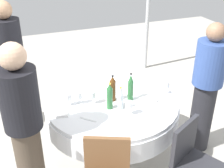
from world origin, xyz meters
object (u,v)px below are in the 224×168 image
(wine_glass_front, at_px, (92,95))
(person_inner, at_px, (12,64))
(bottle_clear_left, at_px, (120,99))
(bottle_green_front, at_px, (131,88))
(wine_glass_south, at_px, (79,95))
(wine_glass_mid, at_px, (166,85))
(person_east, at_px, (206,88))
(dining_table, at_px, (112,112))
(wine_glass_far, at_px, (129,105))
(chair_south, at_px, (192,158))
(wine_glass_rear, at_px, (68,97))
(bottle_green_east, at_px, (110,97))
(plate_mid, at_px, (112,89))
(person_left, at_px, (24,125))
(plate_near, at_px, (149,98))
(bottle_brown_inner, at_px, (113,89))

(wine_glass_front, relative_size, person_inner, 0.09)
(bottle_clear_left, distance_m, bottle_green_front, 0.22)
(wine_glass_south, height_order, wine_glass_mid, wine_glass_mid)
(wine_glass_mid, xyz_separation_m, person_east, (0.41, -0.19, -0.03))
(bottle_clear_left, distance_m, person_east, 1.03)
(dining_table, relative_size, wine_glass_far, 9.97)
(person_east, bearing_deg, chair_south, -28.50)
(bottle_clear_left, distance_m, wine_glass_rear, 0.56)
(person_east, relative_size, person_inner, 0.93)
(bottle_green_east, height_order, wine_glass_mid, bottle_green_east)
(wine_glass_mid, bearing_deg, wine_glass_front, 173.41)
(plate_mid, bearing_deg, chair_south, -72.70)
(wine_glass_south, bearing_deg, person_inner, 121.64)
(wine_glass_front, relative_size, wine_glass_mid, 0.99)
(wine_glass_mid, bearing_deg, bottle_clear_left, -169.89)
(wine_glass_mid, relative_size, person_left, 0.09)
(bottle_green_east, distance_m, wine_glass_south, 0.35)
(wine_glass_far, bearing_deg, person_inner, 126.87)
(wine_glass_far, distance_m, person_east, 0.98)
(wine_glass_south, height_order, plate_near, wine_glass_south)
(chair_south, bearing_deg, person_inner, -80.80)
(wine_glass_far, height_order, plate_mid, wine_glass_far)
(wine_glass_south, xyz_separation_m, person_left, (-0.61, -0.38, 0.02))
(bottle_clear_left, distance_m, plate_near, 0.40)
(bottle_green_front, bearing_deg, chair_south, -72.89)
(wine_glass_mid, relative_size, person_east, 0.10)
(wine_glass_front, xyz_separation_m, plate_mid, (0.32, 0.22, -0.10))
(dining_table, distance_m, plate_near, 0.44)
(wine_glass_south, height_order, person_east, person_east)
(wine_glass_mid, distance_m, plate_near, 0.26)
(dining_table, height_order, wine_glass_south, wine_glass_south)
(person_left, bearing_deg, person_east, -106.63)
(bottle_green_east, distance_m, person_inner, 1.48)
(wine_glass_front, xyz_separation_m, wine_glass_south, (-0.14, 0.05, -0.00))
(bottle_clear_left, relative_size, wine_glass_far, 1.75)
(wine_glass_front, bearing_deg, plate_near, -12.23)
(wine_glass_far, xyz_separation_m, chair_south, (0.39, -0.59, -0.33))
(bottle_green_front, bearing_deg, wine_glass_mid, -2.64)
(wine_glass_mid, distance_m, person_east, 0.45)
(bottle_green_front, height_order, person_left, person_left)
(bottle_green_east, xyz_separation_m, person_inner, (-0.88, 1.19, 0.02))
(bottle_green_front, xyz_separation_m, plate_mid, (-0.10, 0.30, -0.14))
(bottle_green_east, xyz_separation_m, wine_glass_mid, (0.71, 0.06, -0.03))
(bottle_clear_left, height_order, plate_mid, bottle_clear_left)
(bottle_clear_left, height_order, person_east, person_east)
(wine_glass_front, relative_size, plate_mid, 0.70)
(plate_mid, xyz_separation_m, person_inner, (-1.06, 0.81, 0.15))
(bottle_clear_left, relative_size, person_east, 0.16)
(bottle_brown_inner, distance_m, wine_glass_far, 0.33)
(wine_glass_south, relative_size, person_inner, 0.08)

